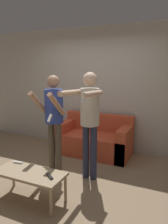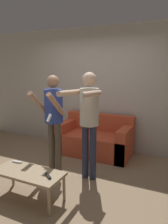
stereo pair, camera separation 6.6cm
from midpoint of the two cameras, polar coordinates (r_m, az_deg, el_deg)
The scene contains 8 objects.
ground_plane at distance 3.86m, azimuth -6.01°, elevation -16.63°, with size 14.00×14.00×0.00m, color #937A5B.
wall_back at distance 4.95m, azimuth 3.97°, elevation 6.03°, with size 6.40×0.06×2.70m.
couch at distance 4.73m, azimuth 3.25°, elevation -7.34°, with size 1.54×0.79×0.82m.
person_standing_left at distance 3.76m, azimuth -7.52°, elevation -0.29°, with size 0.43×0.61×1.70m.
person_standing_right at distance 3.43m, azimuth 1.74°, elevation -0.47°, with size 0.42×0.79×1.75m.
coffee_table at distance 3.21m, azimuth -13.83°, elevation -15.59°, with size 1.01×0.44×0.41m.
remote_near at distance 3.00m, azimuth -8.70°, elevation -16.24°, with size 0.14×0.12×0.02m.
remote_far at distance 3.50m, azimuth -16.51°, elevation -12.40°, with size 0.15×0.05×0.02m.
Camera 2 is at (1.84, -2.88, 1.81)m, focal length 35.00 mm.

